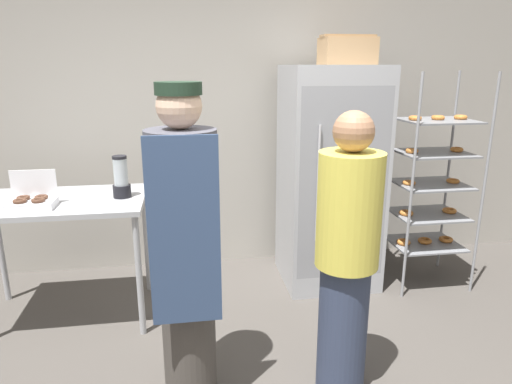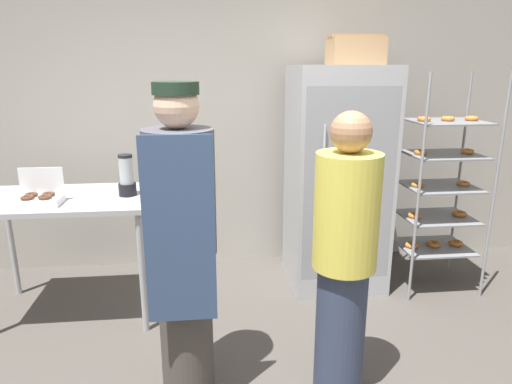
{
  "view_description": "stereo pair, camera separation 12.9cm",
  "coord_description": "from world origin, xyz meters",
  "px_view_note": "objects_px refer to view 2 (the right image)",
  "views": [
    {
      "loc": [
        -0.35,
        -1.87,
        1.81
      ],
      "look_at": [
        0.05,
        0.7,
        1.08
      ],
      "focal_mm": 32.0,
      "sensor_mm": 36.0,
      "label": 1
    },
    {
      "loc": [
        -0.22,
        -1.89,
        1.81
      ],
      "look_at": [
        0.05,
        0.7,
        1.08
      ],
      "focal_mm": 32.0,
      "sensor_mm": 36.0,
      "label": 2
    }
  ],
  "objects_px": {
    "refrigerator": "(337,179)",
    "baking_rack": "(440,187)",
    "blender_pitcher": "(127,177)",
    "person_baker": "(182,241)",
    "person_customer": "(344,259)",
    "donut_box": "(39,198)",
    "cardboard_storage_box": "(355,50)"
  },
  "relations": [
    {
      "from": "refrigerator",
      "to": "cardboard_storage_box",
      "type": "height_order",
      "value": "cardboard_storage_box"
    },
    {
      "from": "refrigerator",
      "to": "baking_rack",
      "type": "distance_m",
      "value": 0.83
    },
    {
      "from": "cardboard_storage_box",
      "to": "person_customer",
      "type": "height_order",
      "value": "cardboard_storage_box"
    },
    {
      "from": "refrigerator",
      "to": "cardboard_storage_box",
      "type": "xyz_separation_m",
      "value": [
        0.13,
        0.09,
        1.01
      ]
    },
    {
      "from": "refrigerator",
      "to": "person_customer",
      "type": "height_order",
      "value": "refrigerator"
    },
    {
      "from": "baking_rack",
      "to": "refrigerator",
      "type": "bearing_deg",
      "value": 168.18
    },
    {
      "from": "donut_box",
      "to": "cardboard_storage_box",
      "type": "distance_m",
      "value": 2.57
    },
    {
      "from": "baking_rack",
      "to": "cardboard_storage_box",
      "type": "xyz_separation_m",
      "value": [
        -0.68,
        0.26,
        1.06
      ]
    },
    {
      "from": "baking_rack",
      "to": "person_customer",
      "type": "relative_size",
      "value": 1.11
    },
    {
      "from": "blender_pitcher",
      "to": "person_baker",
      "type": "distance_m",
      "value": 1.04
    },
    {
      "from": "refrigerator",
      "to": "blender_pitcher",
      "type": "xyz_separation_m",
      "value": [
        -1.63,
        -0.31,
        0.13
      ]
    },
    {
      "from": "refrigerator",
      "to": "person_baker",
      "type": "distance_m",
      "value": 1.73
    },
    {
      "from": "baking_rack",
      "to": "cardboard_storage_box",
      "type": "bearing_deg",
      "value": 158.9
    },
    {
      "from": "baking_rack",
      "to": "person_customer",
      "type": "distance_m",
      "value": 1.67
    },
    {
      "from": "baking_rack",
      "to": "cardboard_storage_box",
      "type": "relative_size",
      "value": 4.17
    },
    {
      "from": "donut_box",
      "to": "person_customer",
      "type": "xyz_separation_m",
      "value": [
        1.84,
        -0.9,
        -0.13
      ]
    },
    {
      "from": "baking_rack",
      "to": "person_baker",
      "type": "height_order",
      "value": "baking_rack"
    },
    {
      "from": "baking_rack",
      "to": "cardboard_storage_box",
      "type": "height_order",
      "value": "cardboard_storage_box"
    },
    {
      "from": "donut_box",
      "to": "person_customer",
      "type": "bearing_deg",
      "value": -26.04
    },
    {
      "from": "blender_pitcher",
      "to": "person_baker",
      "type": "height_order",
      "value": "person_baker"
    },
    {
      "from": "refrigerator",
      "to": "person_customer",
      "type": "bearing_deg",
      "value": -104.04
    },
    {
      "from": "blender_pitcher",
      "to": "person_customer",
      "type": "bearing_deg",
      "value": -39.64
    },
    {
      "from": "person_baker",
      "to": "person_customer",
      "type": "height_order",
      "value": "person_baker"
    },
    {
      "from": "person_customer",
      "to": "baking_rack",
      "type": "bearing_deg",
      "value": 46.22
    },
    {
      "from": "person_baker",
      "to": "person_customer",
      "type": "bearing_deg",
      "value": -8.49
    },
    {
      "from": "blender_pitcher",
      "to": "cardboard_storage_box",
      "type": "relative_size",
      "value": 0.7
    },
    {
      "from": "person_customer",
      "to": "donut_box",
      "type": "bearing_deg",
      "value": 153.96
    },
    {
      "from": "donut_box",
      "to": "cardboard_storage_box",
      "type": "relative_size",
      "value": 0.7
    },
    {
      "from": "donut_box",
      "to": "blender_pitcher",
      "type": "bearing_deg",
      "value": 16.57
    },
    {
      "from": "person_baker",
      "to": "refrigerator",
      "type": "bearing_deg",
      "value": 46.25
    },
    {
      "from": "blender_pitcher",
      "to": "person_baker",
      "type": "bearing_deg",
      "value": -65.16
    },
    {
      "from": "donut_box",
      "to": "blender_pitcher",
      "type": "height_order",
      "value": "blender_pitcher"
    }
  ]
}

